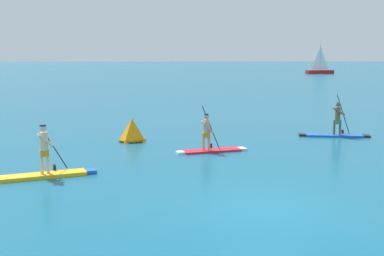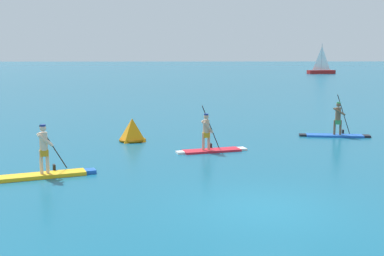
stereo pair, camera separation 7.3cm
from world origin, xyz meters
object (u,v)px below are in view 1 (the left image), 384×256
object	(u,v)px
paddleboarder_near_left	(44,167)
paddleboarder_mid_center	(210,143)
race_marker_buoy	(132,131)
sailboat_right_horizon	(320,70)
paddleboarder_far_right	(336,129)

from	to	relation	value
paddleboarder_near_left	paddleboarder_mid_center	xyz separation A→B (m)	(5.76, 4.08, 0.02)
race_marker_buoy	sailboat_right_horizon	size ratio (longest dim) A/B	0.23
paddleboarder_near_left	paddleboarder_far_right	bearing A→B (deg)	11.39
paddleboarder_near_left	sailboat_right_horizon	bearing A→B (deg)	47.24
paddleboarder_near_left	paddleboarder_mid_center	world-z (taller)	paddleboarder_mid_center
paddleboarder_mid_center	race_marker_buoy	world-z (taller)	paddleboarder_mid_center
paddleboarder_far_right	race_marker_buoy	world-z (taller)	paddleboarder_far_right
paddleboarder_mid_center	sailboat_right_horizon	distance (m)	80.52
paddleboarder_near_left	paddleboarder_mid_center	bearing A→B (deg)	14.55
paddleboarder_mid_center	paddleboarder_far_right	world-z (taller)	paddleboarder_far_right
paddleboarder_near_left	sailboat_right_horizon	xyz separation A→B (m)	(32.36, 80.08, 0.42)
paddleboarder_near_left	race_marker_buoy	bearing A→B (deg)	49.94
paddleboarder_near_left	race_marker_buoy	world-z (taller)	paddleboarder_near_left
paddleboarder_mid_center	sailboat_right_horizon	bearing A→B (deg)	55.00
paddleboarder_far_right	sailboat_right_horizon	bearing A→B (deg)	82.66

